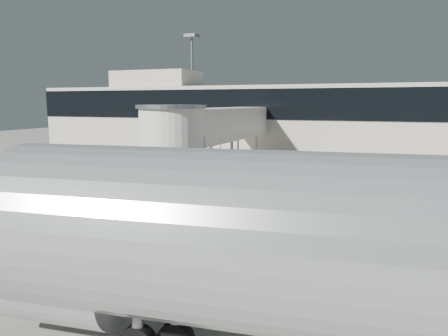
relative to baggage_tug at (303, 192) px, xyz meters
The scene contains 12 objects.
ground 8.08m from the baggage_tug, 128.99° to the right, with size 140.00×140.00×0.00m, color gray.
lane_markings 6.53m from the baggage_tug, 151.79° to the left, with size 40.00×30.00×0.02m.
terminal 24.54m from the baggage_tug, 102.88° to the left, with size 64.00×12.11×15.20m.
jet_bridge 11.45m from the baggage_tug, 146.39° to the left, with size 5.70×20.40×6.03m.
baggage_tug is the anchor object (origin of this frame).
suitcase_cart 1.38m from the baggage_tug, 124.39° to the right, with size 4.03×2.22×1.54m.
box_cart_near 11.38m from the baggage_tug, 128.61° to the right, with size 3.96×1.90×1.53m.
box_cart_far 12.41m from the baggage_tug, 154.69° to the right, with size 4.13×2.39×1.58m.
ground_worker 7.73m from the baggage_tug, 106.06° to the right, with size 0.67×0.44×1.84m, color #7DD716.
minivan 8.29m from the baggage_tug, 44.87° to the left, with size 3.39×4.90×1.73m.
belt_loader 26.09m from the baggage_tug, 138.19° to the left, with size 4.55×3.09×2.06m.
aircraft 18.18m from the baggage_tug, 71.93° to the right, with size 21.17×5.95×5.31m.
Camera 1 is at (10.44, -20.44, 6.20)m, focal length 35.00 mm.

